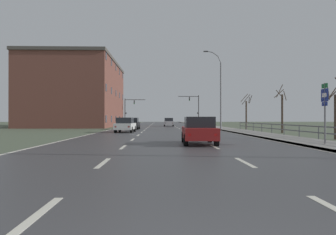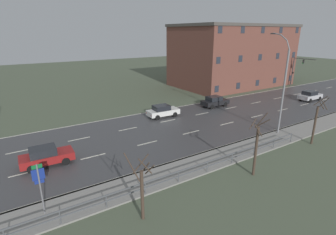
# 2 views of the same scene
# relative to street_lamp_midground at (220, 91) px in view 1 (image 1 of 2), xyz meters

# --- Properties ---
(ground_plane) EXTENTS (160.00, 160.00, 0.12)m
(ground_plane) POSITION_rel_street_lamp_midground_xyz_m (-7.45, 11.29, -5.15)
(ground_plane) COLOR #4C5642
(road_asphalt_strip) EXTENTS (14.00, 120.00, 0.03)m
(road_asphalt_strip) POSITION_rel_street_lamp_midground_xyz_m (-7.45, 23.28, -5.08)
(road_asphalt_strip) COLOR #3D3D3F
(road_asphalt_strip) RESTS_ON ground
(sidewalk_right) EXTENTS (3.00, 120.00, 0.12)m
(sidewalk_right) POSITION_rel_street_lamp_midground_xyz_m (0.98, 23.29, -5.03)
(sidewalk_right) COLOR gray
(sidewalk_right) RESTS_ON ground
(guardrail) EXTENTS (0.07, 32.44, 1.00)m
(guardrail) POSITION_rel_street_lamp_midground_xyz_m (2.40, -17.30, -4.39)
(guardrail) COLOR #515459
(guardrail) RESTS_ON ground
(street_lamp_midground) EXTENTS (2.39, 0.24, 10.39)m
(street_lamp_midground) POSITION_rel_street_lamp_midground_xyz_m (0.00, 0.00, 0.00)
(street_lamp_midground) COLOR slate
(street_lamp_midground) RESTS_ON ground
(highway_sign) EXTENTS (0.09, 0.68, 3.38)m
(highway_sign) POSITION_rel_street_lamp_midground_xyz_m (0.94, -23.33, -2.93)
(highway_sign) COLOR slate
(highway_sign) RESTS_ON ground
(traffic_signal_right) EXTENTS (4.45, 0.36, 6.43)m
(traffic_signal_right) POSITION_rel_street_lamp_midground_xyz_m (-0.28, 24.61, -0.94)
(traffic_signal_right) COLOR #38383A
(traffic_signal_right) RESTS_ON ground
(traffic_signal_left) EXTENTS (4.49, 0.36, 5.77)m
(traffic_signal_left) POSITION_rel_street_lamp_midground_xyz_m (-14.56, 25.76, -1.32)
(traffic_signal_left) COLOR #38383A
(traffic_signal_left) RESTS_ON ground
(car_far_left) EXTENTS (1.92, 4.14, 1.57)m
(car_far_left) POSITION_rel_street_lamp_midground_xyz_m (-11.60, 1.57, -4.29)
(car_far_left) COLOR black
(car_far_left) RESTS_ON ground
(car_mid_centre) EXTENTS (1.94, 4.15, 1.57)m
(car_mid_centre) POSITION_rel_street_lamp_midground_xyz_m (-5.70, -22.16, -4.29)
(car_mid_centre) COLOR maroon
(car_mid_centre) RESTS_ON ground
(car_near_right) EXTENTS (1.99, 4.18, 1.57)m
(car_near_right) POSITION_rel_street_lamp_midground_xyz_m (-11.54, -7.41, -4.29)
(car_near_right) COLOR silver
(car_near_right) RESTS_ON ground
(car_far_right) EXTENTS (1.93, 4.15, 1.57)m
(car_far_right) POSITION_rel_street_lamp_midground_xyz_m (-6.17, 16.90, -4.29)
(car_far_right) COLOR #B7B7BC
(car_far_right) RESTS_ON ground
(brick_building) EXTENTS (14.05, 23.23, 11.89)m
(brick_building) POSITION_rel_street_lamp_midground_xyz_m (-22.81, 16.03, 0.86)
(brick_building) COLOR brown
(brick_building) RESTS_ON ground
(bare_tree_near) EXTENTS (1.38, 1.42, 4.27)m
(bare_tree_near) POSITION_rel_street_lamp_midground_xyz_m (4.40, -18.52, -3.12)
(bare_tree_near) COLOR #423328
(bare_tree_near) RESTS_ON ground
(bare_tree_mid) EXTENTS (1.12, 1.26, 4.99)m
(bare_tree_mid) POSITION_rel_street_lamp_midground_xyz_m (4.51, -9.08, -2.85)
(bare_tree_mid) COLOR #423328
(bare_tree_mid) RESTS_ON ground
(bare_tree_far) EXTENTS (1.34, 1.29, 4.82)m
(bare_tree_far) POSITION_rel_street_lamp_midground_xyz_m (3.67, 0.46, -2.85)
(bare_tree_far) COLOR #423328
(bare_tree_far) RESTS_ON ground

